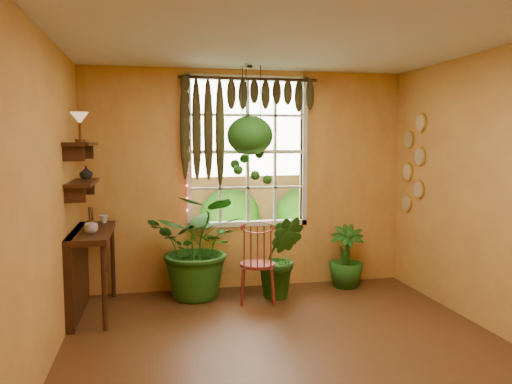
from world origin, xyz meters
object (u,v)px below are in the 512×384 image
Objects in this scene: hanging_basket at (250,139)px; counter_ledge at (82,263)px; potted_plant_mid at (280,257)px; windsor_chair at (258,275)px; potted_plant_left at (200,246)px.

counter_ledge is at bearing -171.56° from hanging_basket.
hanging_basket is at bearing 154.90° from potted_plant_mid.
potted_plant_mid is at bearing 30.93° from windsor_chair.
counter_ledge is 1.23× the size of potted_plant_mid.
windsor_chair is 0.88× the size of potted_plant_left.
hanging_basket reaches higher than counter_ledge.
windsor_chair is 1.12× the size of potted_plant_mid.
windsor_chair is at bearing -161.25° from potted_plant_mid.
potted_plant_left is 0.95m from potted_plant_mid.
windsor_chair is (1.90, 0.02, -0.24)m from counter_ledge.
potted_plant_mid is 0.70× the size of hanging_basket.
windsor_chair is 1.57m from hanging_basket.
potted_plant_mid reaches higher than counter_ledge.
potted_plant_left is 0.89× the size of hanging_basket.
hanging_basket is (-0.33, 0.16, 1.37)m from potted_plant_mid.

